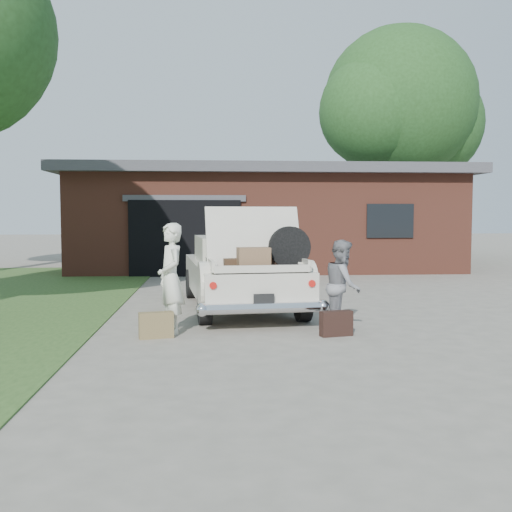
{
  "coord_description": "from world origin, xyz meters",
  "views": [
    {
      "loc": [
        -0.73,
        -9.3,
        1.79
      ],
      "look_at": [
        0.0,
        0.6,
        1.1
      ],
      "focal_mm": 42.0,
      "sensor_mm": 36.0,
      "label": 1
    }
  ],
  "objects": [
    {
      "name": "sedan",
      "position": [
        -0.19,
        1.99,
        0.71
      ],
      "size": [
        2.33,
        4.96,
        1.92
      ],
      "rotation": [
        0.0,
        0.0,
        0.1
      ],
      "color": "beige",
      "rests_on": "ground"
    },
    {
      "name": "woman_right",
      "position": [
        1.28,
        -0.26,
        0.7
      ],
      "size": [
        0.65,
        0.77,
        1.41
      ],
      "primitive_type": "imported",
      "rotation": [
        0.0,
        0.0,
        1.38
      ],
      "color": "slate",
      "rests_on": "ground"
    },
    {
      "name": "tree_right",
      "position": [
        7.12,
        15.3,
        6.08
      ],
      "size": [
        7.25,
        6.31,
        9.51
      ],
      "color": "#38281E",
      "rests_on": "ground"
    },
    {
      "name": "house",
      "position": [
        0.98,
        11.47,
        1.67
      ],
      "size": [
        12.8,
        7.8,
        3.3
      ],
      "color": "brown",
      "rests_on": "ground"
    },
    {
      "name": "suitcase_left",
      "position": [
        -1.54,
        -0.65,
        0.19
      ],
      "size": [
        0.52,
        0.26,
        0.38
      ],
      "primitive_type": "cube",
      "rotation": [
        0.0,
        0.0,
        0.23
      ],
      "color": "olive",
      "rests_on": "ground"
    },
    {
      "name": "ground",
      "position": [
        0.0,
        0.0,
        0.0
      ],
      "size": [
        90.0,
        90.0,
        0.0
      ],
      "primitive_type": "plane",
      "color": "gray",
      "rests_on": "ground"
    },
    {
      "name": "woman_left",
      "position": [
        -1.35,
        -0.28,
        0.83
      ],
      "size": [
        0.58,
        0.71,
        1.66
      ],
      "primitive_type": "imported",
      "rotation": [
        0.0,
        0.0,
        -1.22
      ],
      "color": "silver",
      "rests_on": "ground"
    },
    {
      "name": "suitcase_right",
      "position": [
        1.09,
        -0.69,
        0.19
      ],
      "size": [
        0.51,
        0.26,
        0.37
      ],
      "primitive_type": "cube",
      "rotation": [
        0.0,
        0.0,
        0.24
      ],
      "color": "black",
      "rests_on": "ground"
    }
  ]
}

